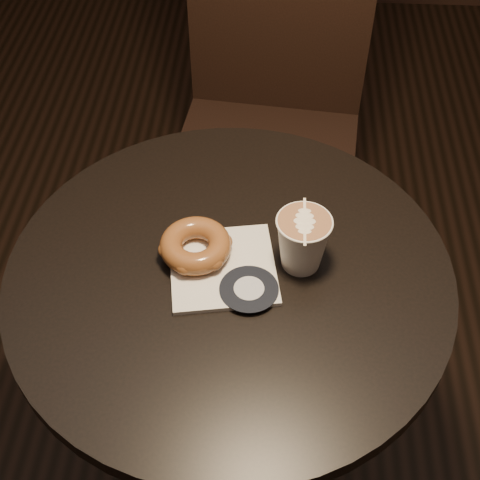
# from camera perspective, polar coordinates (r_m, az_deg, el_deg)

# --- Properties ---
(cafe_table) EXTENTS (0.70, 0.70, 0.75)m
(cafe_table) POSITION_cam_1_polar(r_m,az_deg,el_deg) (1.20, -0.81, -8.55)
(cafe_table) COLOR black
(cafe_table) RESTS_ON ground
(chair) EXTENTS (0.47, 0.47, 1.09)m
(chair) POSITION_cam_1_polar(r_m,az_deg,el_deg) (1.64, 2.75, 12.58)
(chair) COLOR black
(chair) RESTS_ON ground
(pastry_bag) EXTENTS (0.19, 0.19, 0.01)m
(pastry_bag) POSITION_cam_1_polar(r_m,az_deg,el_deg) (1.04, -1.48, -2.36)
(pastry_bag) COLOR silver
(pastry_bag) RESTS_ON cafe_table
(doughnut) EXTENTS (0.11, 0.11, 0.04)m
(doughnut) POSITION_cam_1_polar(r_m,az_deg,el_deg) (1.04, -3.82, -0.46)
(doughnut) COLOR brown
(doughnut) RESTS_ON pastry_bag
(latte_cup) EXTENTS (0.09, 0.09, 0.10)m
(latte_cup) POSITION_cam_1_polar(r_m,az_deg,el_deg) (1.02, 5.35, -0.21)
(latte_cup) COLOR white
(latte_cup) RESTS_ON cafe_table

